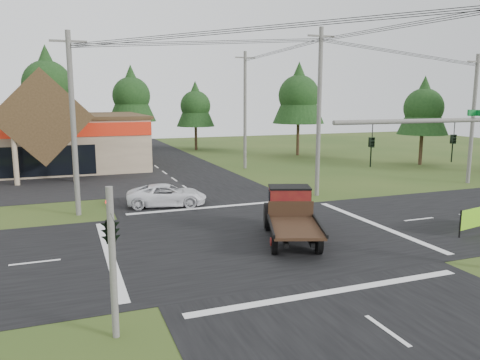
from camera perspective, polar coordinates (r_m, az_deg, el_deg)
name	(u,v)px	position (r m, az deg, el deg)	size (l,w,h in m)	color
ground	(256,238)	(23.17, 1.97, -7.08)	(120.00, 120.00, 0.00)	#2A4217
road_ns	(256,238)	(23.17, 1.97, -7.06)	(12.00, 120.00, 0.02)	black
road_ew	(256,238)	(23.17, 1.97, -7.05)	(120.00, 12.00, 0.02)	black
traffic_signal_mast	(479,162)	(19.50, 27.14, 1.92)	(8.12, 0.24, 7.00)	#595651
traffic_signal_corner	(110,216)	(13.55, -15.59, -4.29)	(0.53, 2.48, 4.40)	#595651
utility_pole_nw	(73,123)	(28.47, -19.67, 6.55)	(2.00, 0.30, 10.50)	#595651
utility_pole_ne	(319,112)	(32.93, 9.61, 8.23)	(2.00, 0.30, 11.50)	#595651
utility_pole_far	(473,118)	(41.79, 26.53, 6.76)	(2.00, 0.30, 10.20)	#595651
utility_pole_n	(245,109)	(45.57, 0.62, 8.59)	(2.00, 0.30, 11.20)	#595651
tree_row_c	(47,82)	(61.48, -22.48, 10.97)	(7.28, 7.28, 13.13)	#332316
tree_row_d	(131,94)	(63.03, -13.12, 10.18)	(6.16, 6.16, 11.11)	#332316
tree_row_e	(195,104)	(62.67, -5.46, 9.17)	(5.04, 5.04, 9.09)	#332316
tree_side_ne	(299,93)	(57.02, 7.18, 10.42)	(6.16, 6.16, 11.11)	#332316
tree_side_e_near	(424,106)	(51.71, 21.49, 8.40)	(5.04, 5.04, 9.09)	#332316
antique_flatbed_truck	(292,216)	(22.38, 6.36, -4.40)	(2.30, 6.03, 2.52)	#540C11
white_pickup	(167,195)	(30.18, -8.90, -1.83)	(2.31, 5.00, 1.39)	white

